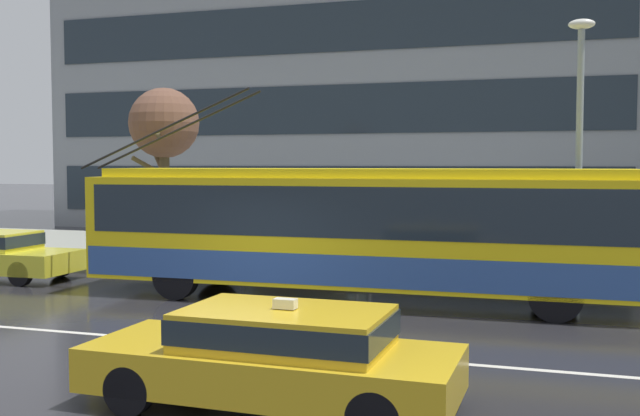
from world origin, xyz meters
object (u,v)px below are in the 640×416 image
(pedestrian_at_shelter, at_px, (546,216))
(pedestrian_approaching_curb, at_px, (543,218))
(taxi_oncoming_near, at_px, (277,353))
(street_tree_bare, at_px, (164,126))
(trolleybus, at_px, (359,228))
(bus_shelter, at_px, (298,204))
(street_lamp, at_px, (579,129))

(pedestrian_at_shelter, relative_size, pedestrian_approaching_curb, 0.99)
(taxi_oncoming_near, xyz_separation_m, pedestrian_approaching_curb, (3.00, 10.18, 1.04))
(pedestrian_at_shelter, height_order, pedestrian_approaching_curb, pedestrian_approaching_curb)
(taxi_oncoming_near, bearing_deg, pedestrian_at_shelter, 75.19)
(street_tree_bare, bearing_deg, trolleybus, -27.58)
(bus_shelter, distance_m, pedestrian_approaching_curb, 6.57)
(bus_shelter, relative_size, pedestrian_approaching_curb, 2.11)
(taxi_oncoming_near, relative_size, bus_shelter, 1.12)
(taxi_oncoming_near, height_order, street_tree_bare, street_tree_bare)
(taxi_oncoming_near, bearing_deg, bus_shelter, 107.97)
(street_lamp, bearing_deg, trolleybus, -153.43)
(pedestrian_at_shelter, relative_size, street_lamp, 0.31)
(trolleybus, bearing_deg, pedestrian_approaching_curb, 35.05)
(street_lamp, bearing_deg, pedestrian_approaching_curb, 153.85)
(pedestrian_at_shelter, bearing_deg, pedestrian_approaching_curb, -92.73)
(street_lamp, bearing_deg, street_tree_bare, 173.72)
(pedestrian_at_shelter, xyz_separation_m, pedestrian_approaching_curb, (-0.07, -1.44, 0.05))
(pedestrian_approaching_curb, bearing_deg, bus_shelter, 173.95)
(trolleybus, relative_size, taxi_oncoming_near, 2.81)
(trolleybus, xyz_separation_m, pedestrian_approaching_curb, (3.88, 2.72, 0.12))
(taxi_oncoming_near, relative_size, street_tree_bare, 0.91)
(trolleybus, height_order, street_lamp, street_lamp)
(pedestrian_approaching_curb, distance_m, street_lamp, 2.30)
(pedestrian_approaching_curb, bearing_deg, street_tree_bare, 175.30)
(bus_shelter, distance_m, street_tree_bare, 4.81)
(street_lamp, bearing_deg, pedestrian_at_shelter, 111.56)
(taxi_oncoming_near, xyz_separation_m, pedestrian_at_shelter, (3.07, 11.61, 0.99))
(street_tree_bare, bearing_deg, pedestrian_at_shelter, 2.89)
(pedestrian_approaching_curb, relative_size, street_lamp, 0.32)
(bus_shelter, relative_size, pedestrian_at_shelter, 2.12)
(pedestrian_at_shelter, distance_m, street_tree_bare, 11.15)
(pedestrian_at_shelter, height_order, street_lamp, street_lamp)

